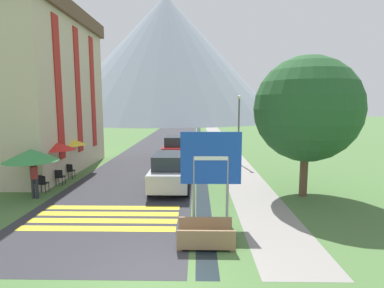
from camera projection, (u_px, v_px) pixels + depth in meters
ground_plane at (187, 152)px, 27.03m from camera, size 160.00×160.00×0.00m
road at (169, 139)px, 36.98m from camera, size 6.40×60.00×0.01m
footpath at (219, 139)px, 36.88m from camera, size 2.20×60.00×0.01m
drainage_channel at (199, 139)px, 36.92m from camera, size 0.60×60.00×0.00m
crosswalk_marking at (106, 217)px, 11.26m from camera, size 5.44×2.54×0.01m
mountain_distant at (167, 59)px, 81.28m from camera, size 60.83×60.83×33.19m
hotel_building at (31, 84)px, 18.54m from camera, size 6.33×10.08×10.13m
road_sign at (211, 164)px, 10.56m from camera, size 2.15×0.11×3.27m
footbridge at (206, 237)px, 9.09m from camera, size 1.70×1.10×0.65m
parked_car_near at (170, 171)px, 14.99m from camera, size 1.92×4.32×1.82m
parked_car_far at (176, 148)px, 23.02m from camera, size 1.90×4.27×1.82m
cafe_chair_far_right at (66, 169)px, 17.21m from camera, size 0.40×0.40×0.85m
cafe_chair_near_left at (42, 182)px, 14.33m from camera, size 0.40×0.40×0.85m
cafe_chair_middle at (60, 176)px, 15.63m from camera, size 0.40×0.40×0.85m
cafe_chair_far_left at (70, 170)px, 17.09m from camera, size 0.40×0.40×0.85m
cafe_chair_near_right at (38, 182)px, 14.48m from camera, size 0.40×0.40×0.85m
cafe_umbrella_front_green at (31, 155)px, 13.30m from camera, size 2.34×2.34×2.25m
cafe_umbrella_middle_red at (56, 146)px, 15.84m from camera, size 2.01×2.01×2.23m
cafe_umbrella_rear_yellow at (68, 141)px, 17.98m from camera, size 2.09×2.09×2.26m
person_standing_terrace at (34, 177)px, 13.43m from camera, size 0.32×0.32×1.69m
person_seated_far at (44, 176)px, 14.88m from camera, size 0.32×0.32×1.22m
streetlamp at (239, 123)px, 21.22m from camera, size 0.28×0.28×4.86m
tree_by_path at (307, 109)px, 13.43m from camera, size 4.74×4.74×6.38m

